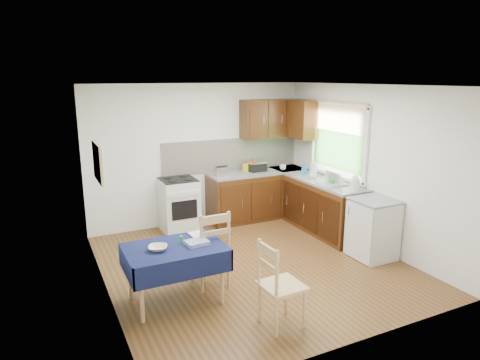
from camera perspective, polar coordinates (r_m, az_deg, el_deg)
name	(u,v)px	position (r m, az deg, el deg)	size (l,w,h in m)	color
floor	(253,264)	(6.24, 1.69, -11.11)	(4.20, 4.20, 0.00)	#4F2F15
ceiling	(254,85)	(5.67, 1.87, 12.50)	(4.00, 4.20, 0.02)	white
wall_back	(199,154)	(7.71, -5.50, 3.41)	(4.00, 0.02, 2.50)	silver
wall_front	(358,226)	(4.16, 15.40, -6.00)	(4.00, 0.02, 2.50)	silver
wall_left	(101,197)	(5.24, -18.01, -2.13)	(0.02, 4.20, 2.50)	silver
wall_right	(367,166)	(6.97, 16.52, 1.80)	(0.02, 4.20, 2.50)	silver
base_cabinets	(287,201)	(7.75, 6.32, -2.79)	(1.90, 2.30, 0.86)	#311808
worktop_back	(258,172)	(7.94, 2.44, 1.04)	(1.90, 0.60, 0.04)	gray
worktop_right	(324,182)	(7.34, 11.19, -0.26)	(0.60, 1.70, 0.04)	gray
worktop_corner	(288,169)	(8.26, 6.41, 1.47)	(0.60, 0.60, 0.04)	gray
splashback	(232,154)	(7.95, -1.06, 3.42)	(2.70, 0.02, 0.60)	beige
upper_cabinets	(281,119)	(8.02, 5.53, 8.14)	(1.20, 0.85, 0.70)	#311808
stove	(179,205)	(7.46, -8.15, -3.27)	(0.60, 0.61, 0.92)	silver
window	(338,135)	(7.40, 12.93, 5.85)	(0.04, 1.48, 1.26)	#2C5F27
fridge	(373,229)	(6.59, 17.31, -6.22)	(0.58, 0.60, 0.89)	silver
corkboard	(98,163)	(5.45, -18.44, 2.22)	(0.04, 0.62, 0.47)	tan
dining_table	(175,255)	(5.12, -8.69, -9.86)	(1.14, 0.78, 0.69)	#0E0F3B
chair_far	(211,246)	(5.45, -3.88, -8.82)	(0.45, 0.45, 1.01)	tan
chair_near	(278,282)	(4.63, 5.11, -13.45)	(0.44, 0.44, 0.96)	tan
toaster	(222,171)	(7.53, -2.44, 1.16)	(0.24, 0.15, 0.19)	silver
sandwich_press	(256,166)	(7.94, 2.16, 1.86)	(0.32, 0.27, 0.18)	black
sauce_bottle	(253,166)	(7.79, 1.75, 1.87)	(0.06, 0.06, 0.24)	red
yellow_packet	(246,167)	(7.90, 0.79, 1.69)	(0.11, 0.07, 0.15)	yellow
dish_rack	(333,183)	(7.12, 12.35, -0.39)	(0.45, 0.34, 0.21)	gray
kettle	(355,184)	(6.75, 15.04, -0.55)	(0.15, 0.15, 0.25)	silver
cup	(283,167)	(8.07, 5.75, 1.68)	(0.12, 0.12, 0.10)	silver
soap_bottle_a	(313,168)	(7.49, 9.75, 1.55)	(0.13, 0.13, 0.33)	silver
soap_bottle_b	(304,169)	(7.73, 8.57, 1.44)	(0.09, 0.09, 0.20)	#1E70B2
soap_bottle_c	(332,179)	(7.15, 12.22, 0.15)	(0.13, 0.13, 0.16)	#258B2B
plate_bowl	(158,248)	(5.00, -10.90, -8.90)	(0.21, 0.21, 0.05)	beige
book	(191,236)	(5.35, -6.58, -7.40)	(0.17, 0.24, 0.02)	white
spice_jar	(181,239)	(5.16, -7.84, -7.86)	(0.04, 0.04, 0.09)	green
tea_towel	(197,243)	(5.10, -5.78, -8.30)	(0.26, 0.20, 0.05)	#2A389A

